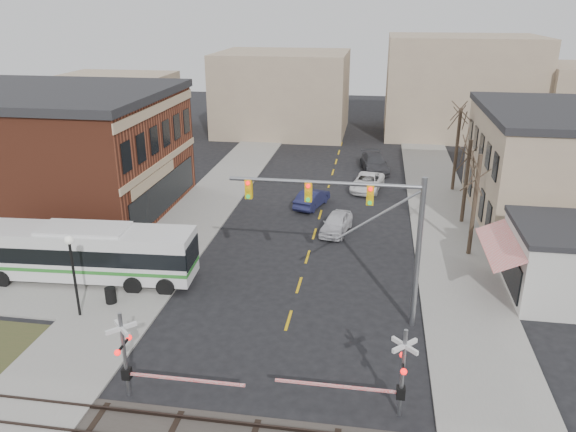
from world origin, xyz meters
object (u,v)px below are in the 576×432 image
object	(u,v)px
rr_crossing_east	(391,373)
pedestrian_near	(134,270)
transit_bus	(87,252)
car_d	(374,163)
rr_crossing_west	(134,357)
pedestrian_far	(128,248)
street_lamp	(72,260)
traffic_signal_mast	(365,219)
car_c	(367,182)
trash_bin	(111,295)
car_b	(312,198)
car_a	(336,223)

from	to	relation	value
rr_crossing_east	pedestrian_near	xyz separation A→B (m)	(-14.77, 9.03, -1.05)
transit_bus	pedestrian_near	world-z (taller)	transit_bus
rr_crossing_east	car_d	xyz separation A→B (m)	(-1.13, 35.53, -1.15)
rr_crossing_west	pedestrian_far	xyz separation A→B (m)	(-5.99, 12.51, -1.03)
street_lamp	pedestrian_far	world-z (taller)	street_lamp
traffic_signal_mast	car_c	world-z (taller)	traffic_signal_mast
rr_crossing_west	car_c	xyz separation A→B (m)	(8.83, 29.95, -1.26)
street_lamp	trash_bin	world-z (taller)	street_lamp
transit_bus	car_b	size ratio (longest dim) A/B	2.94
transit_bus	traffic_signal_mast	size ratio (longest dim) A/B	1.35
car_b	traffic_signal_mast	bearing A→B (deg)	121.08
car_a	pedestrian_far	world-z (taller)	pedestrian_far
traffic_signal_mast	car_d	size ratio (longest dim) A/B	1.70
traffic_signal_mast	street_lamp	distance (m)	15.08
rr_crossing_east	pedestrian_near	size ratio (longest dim) A/B	3.51
rr_crossing_west	pedestrian_near	size ratio (longest dim) A/B	3.51
rr_crossing_east	car_c	bearing A→B (deg)	93.24
street_lamp	car_a	size ratio (longest dim) A/B	1.07
transit_bus	trash_bin	distance (m)	3.81
car_a	pedestrian_near	distance (m)	14.96
transit_bus	car_b	bearing A→B (deg)	52.37
rr_crossing_west	rr_crossing_east	xyz separation A→B (m)	(10.49, 0.55, 0.00)
street_lamp	traffic_signal_mast	bearing A→B (deg)	7.65
pedestrian_far	rr_crossing_east	bearing A→B (deg)	-69.69
trash_bin	pedestrian_far	bearing A→B (deg)	104.29
pedestrian_near	car_b	bearing A→B (deg)	-9.37
rr_crossing_east	trash_bin	bearing A→B (deg)	156.48
rr_crossing_east	street_lamp	xyz separation A→B (m)	(-16.17, 5.06, 1.39)
car_c	rr_crossing_west	bearing A→B (deg)	-95.94
pedestrian_far	traffic_signal_mast	bearing A→B (deg)	-51.78
car_a	street_lamp	bearing A→B (deg)	-121.80
car_a	car_c	world-z (taller)	car_a
car_b	pedestrian_far	bearing A→B (deg)	65.52
car_c	transit_bus	bearing A→B (deg)	-117.75
car_a	car_d	world-z (taller)	car_d
transit_bus	street_lamp	distance (m)	4.55
transit_bus	pedestrian_near	bearing A→B (deg)	-1.43
transit_bus	car_a	bearing A→B (deg)	35.20
rr_crossing_east	car_b	world-z (taller)	rr_crossing_east
trash_bin	car_a	world-z (taller)	car_a
transit_bus	rr_crossing_east	xyz separation A→B (m)	(17.65, -9.10, 0.11)
traffic_signal_mast	car_b	bearing A→B (deg)	105.03
car_a	pedestrian_far	size ratio (longest dim) A/B	2.59
car_a	pedestrian_near	bearing A→B (deg)	-127.98
car_a	car_b	size ratio (longest dim) A/B	0.97
rr_crossing_west	street_lamp	xyz separation A→B (m)	(-5.68, 5.62, 1.39)
rr_crossing_west	car_c	distance (m)	31.25
traffic_signal_mast	rr_crossing_east	world-z (taller)	traffic_signal_mast
car_d	car_a	bearing A→B (deg)	-109.18
rr_crossing_east	pedestrian_near	distance (m)	17.34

